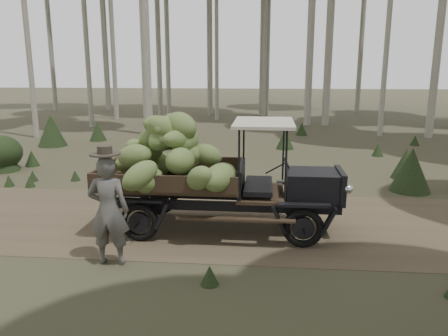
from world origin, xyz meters
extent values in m
plane|color=#473D2B|center=(0.00, 0.00, 0.00)|extent=(120.00, 120.00, 0.00)
cube|color=brown|center=(0.00, 0.00, 0.00)|extent=(70.00, 4.00, 0.01)
cube|color=black|center=(2.58, -0.43, 0.93)|extent=(0.94, 0.89, 0.51)
cube|color=black|center=(3.09, -0.44, 0.93)|extent=(0.10, 0.93, 0.58)
cube|color=black|center=(1.28, -0.42, 1.02)|extent=(0.09, 1.30, 0.51)
cube|color=#38281C|center=(-0.03, -0.41, 0.93)|extent=(2.62, 1.70, 0.07)
cube|color=#38281C|center=(-0.02, 0.43, 1.10)|extent=(2.61, 0.08, 0.30)
cube|color=#38281C|center=(-0.03, -1.25, 1.10)|extent=(2.61, 0.08, 0.30)
cube|color=#38281C|center=(-1.33, -0.40, 1.10)|extent=(0.07, 1.68, 0.30)
cube|color=beige|center=(1.68, -0.42, 2.07)|extent=(1.08, 1.59, 0.06)
cube|color=black|center=(0.96, -0.06, 0.58)|extent=(4.28, 0.13, 0.17)
cube|color=black|center=(0.95, -0.77, 0.58)|extent=(4.28, 0.13, 0.17)
torus|color=black|center=(2.40, 0.31, 0.35)|extent=(0.71, 0.13, 0.71)
torus|color=black|center=(2.39, -1.18, 0.35)|extent=(0.71, 0.13, 0.71)
torus|color=black|center=(-0.48, 0.34, 0.35)|extent=(0.71, 0.13, 0.71)
torus|color=black|center=(-0.50, -1.15, 0.35)|extent=(0.71, 0.13, 0.71)
sphere|color=beige|center=(3.17, -0.02, 0.98)|extent=(0.17, 0.17, 0.17)
sphere|color=beige|center=(3.16, -0.86, 0.98)|extent=(0.17, 0.17, 0.17)
ellipsoid|color=olive|center=(0.03, 0.09, 1.19)|extent=(0.84, 0.74, 0.57)
ellipsoid|color=olive|center=(-0.65, -0.75, 1.47)|extent=(0.84, 0.63, 0.56)
ellipsoid|color=olive|center=(-0.16, -0.42, 1.78)|extent=(0.85, 0.83, 0.62)
ellipsoid|color=olive|center=(-0.19, -0.40, 1.95)|extent=(0.88, 0.54, 0.53)
ellipsoid|color=olive|center=(-0.31, -1.10, 1.12)|extent=(0.71, 0.77, 0.48)
ellipsoid|color=olive|center=(0.22, -0.92, 1.44)|extent=(0.64, 0.78, 0.51)
ellipsoid|color=olive|center=(0.16, -0.68, 1.79)|extent=(0.70, 0.83, 0.40)
ellipsoid|color=olive|center=(0.01, -0.50, 1.97)|extent=(0.79, 0.75, 0.37)
ellipsoid|color=olive|center=(0.16, 0.23, 1.21)|extent=(0.74, 0.60, 0.52)
ellipsoid|color=olive|center=(-0.54, -0.27, 1.43)|extent=(0.76, 0.51, 0.51)
ellipsoid|color=olive|center=(-0.20, -0.46, 1.74)|extent=(0.77, 0.86, 0.55)
ellipsoid|color=olive|center=(0.18, -0.54, 2.01)|extent=(0.90, 0.82, 0.66)
ellipsoid|color=olive|center=(0.95, -1.14, 1.21)|extent=(0.79, 0.96, 0.56)
ellipsoid|color=olive|center=(0.25, -0.53, 1.50)|extent=(0.69, 0.49, 0.53)
ellipsoid|color=olive|center=(-0.45, -0.19, 1.71)|extent=(0.82, 0.53, 0.65)
ellipsoid|color=olive|center=(-0.07, -0.55, 1.96)|extent=(0.83, 0.44, 0.64)
ellipsoid|color=olive|center=(-0.95, -0.11, 1.22)|extent=(0.75, 0.66, 0.47)
ellipsoid|color=olive|center=(-0.73, -0.20, 1.51)|extent=(0.63, 0.86, 0.60)
ellipsoid|color=olive|center=(0.25, -0.49, 1.74)|extent=(0.59, 0.80, 0.60)
ellipsoid|color=olive|center=(-0.23, -0.49, 1.97)|extent=(0.91, 0.80, 0.55)
ellipsoid|color=olive|center=(-0.39, -0.01, 1.15)|extent=(0.47, 0.86, 0.66)
ellipsoid|color=olive|center=(0.64, -0.42, 1.46)|extent=(0.74, 0.52, 0.58)
ellipsoid|color=olive|center=(-0.19, -0.49, 1.75)|extent=(0.72, 0.81, 0.58)
ellipsoid|color=olive|center=(-0.05, -0.30, 2.04)|extent=(0.65, 0.73, 0.47)
ellipsoid|color=olive|center=(-0.41, -1.29, 1.25)|extent=(0.88, 0.83, 0.70)
ellipsoid|color=olive|center=(0.62, -1.30, 1.23)|extent=(0.75, 0.85, 0.65)
imported|color=#55524D|center=(-0.70, -2.08, 0.87)|extent=(0.66, 0.45, 1.74)
cylinder|color=#362E25|center=(-0.70, -2.08, 1.77)|extent=(0.49, 0.49, 0.02)
cylinder|color=#362E25|center=(-0.70, -2.08, 1.83)|extent=(0.24, 0.24, 0.14)
ellipsoid|color=#233319|center=(-1.84, 8.71, 0.60)|extent=(1.47, 1.47, 1.18)
cone|color=#233319|center=(5.69, 7.22, 0.22)|extent=(0.40, 0.40, 0.45)
cone|color=#233319|center=(2.50, 8.36, 0.38)|extent=(0.69, 0.69, 0.76)
ellipsoid|color=#233319|center=(-2.37, 7.75, 0.39)|extent=(0.96, 0.96, 0.77)
cone|color=#233319|center=(5.66, 4.01, 0.43)|extent=(0.77, 0.77, 0.86)
cone|color=#233319|center=(5.38, 2.68, 0.56)|extent=(1.00, 1.00, 1.11)
cone|color=#233319|center=(-5.40, 9.62, 0.40)|extent=(0.73, 0.73, 0.81)
cone|color=#233319|center=(3.42, 11.98, 0.30)|extent=(0.53, 0.53, 0.59)
ellipsoid|color=#233319|center=(-2.04, 11.04, 0.28)|extent=(0.68, 0.68, 0.55)
cone|color=#233319|center=(-3.30, 11.28, 0.45)|extent=(0.80, 0.80, 0.89)
cone|color=#233319|center=(-6.72, 8.17, 0.63)|extent=(1.13, 1.13, 1.25)
cone|color=#233319|center=(7.74, 9.63, 0.21)|extent=(0.37, 0.37, 0.41)
cone|color=#233319|center=(-5.62, 4.57, 0.25)|extent=(0.45, 0.45, 0.50)
cone|color=#233319|center=(-6.13, 3.85, 0.51)|extent=(0.92, 0.92, 1.03)
cone|color=#233319|center=(-4.38, 2.17, 0.15)|extent=(0.27, 0.27, 0.30)
cone|color=#233319|center=(-0.61, 2.12, 0.15)|extent=(0.27, 0.27, 0.30)
cone|color=#233319|center=(2.90, 2.85, 0.15)|extent=(0.27, 0.27, 0.30)
cone|color=#233319|center=(-4.62, 2.76, 0.15)|extent=(0.27, 0.27, 0.30)
cone|color=#233319|center=(-2.46, 2.85, 0.15)|extent=(0.27, 0.27, 0.30)
cone|color=#233319|center=(3.29, 2.47, 0.15)|extent=(0.27, 0.27, 0.30)
cone|color=#233319|center=(-3.49, 2.92, 0.15)|extent=(0.27, 0.27, 0.30)
cone|color=#233319|center=(0.95, -2.65, 0.15)|extent=(0.27, 0.27, 0.30)
cone|color=#233319|center=(-4.97, 2.19, 0.15)|extent=(0.27, 0.27, 0.30)
cone|color=#233319|center=(-2.11, 2.18, 0.15)|extent=(0.27, 0.27, 0.30)
camera|label=1|loc=(1.68, -8.33, 3.03)|focal=35.00mm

